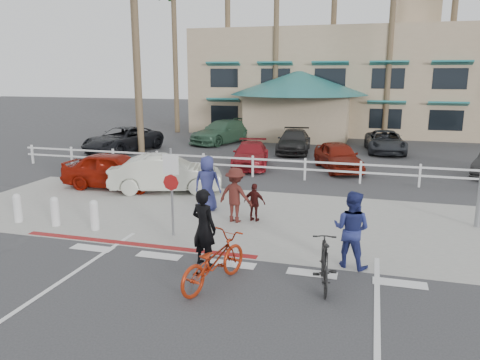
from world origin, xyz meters
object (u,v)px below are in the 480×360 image
(bike_black, at_px, (325,263))
(car_red_compact, at_px, (115,170))
(car_white_sedan, at_px, (166,174))
(bike_red, at_px, (213,261))
(sign_post, at_px, (172,188))

(bike_black, relative_size, car_red_compact, 0.43)
(bike_black, bearing_deg, car_white_sedan, -53.63)
(car_white_sedan, bearing_deg, car_red_compact, 72.79)
(bike_red, distance_m, bike_black, 2.48)
(sign_post, relative_size, car_white_sedan, 0.65)
(sign_post, xyz_separation_m, bike_black, (4.64, -2.20, -0.89))
(bike_black, bearing_deg, bike_red, 5.63)
(sign_post, xyz_separation_m, bike_red, (2.24, -2.82, -0.87))
(car_red_compact, bearing_deg, sign_post, -137.67)
(sign_post, height_order, car_red_compact, sign_post)
(sign_post, xyz_separation_m, car_red_compact, (-4.68, 4.76, -0.70))
(sign_post, height_order, car_white_sedan, sign_post)
(car_white_sedan, bearing_deg, bike_black, -152.77)
(sign_post, height_order, bike_black, sign_post)
(bike_red, relative_size, car_white_sedan, 0.50)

